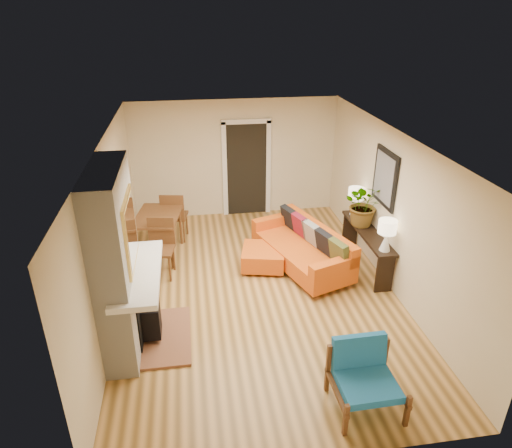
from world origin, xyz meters
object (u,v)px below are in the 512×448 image
object	(u,v)px
blue_chair	(364,372)
houseplant	(365,204)
ottoman	(263,257)
lamp_near	(387,232)
sofa	(305,247)
lamp_far	(356,198)
console_table	(367,238)
dining_table	(163,223)

from	to	relation	value
blue_chair	houseplant	distance (m)	3.57
ottoman	lamp_near	size ratio (longest dim) A/B	1.66
sofa	blue_chair	world-z (taller)	sofa
lamp_far	console_table	bearing A→B (deg)	-90.00
dining_table	lamp_far	size ratio (longest dim) A/B	3.66
sofa	dining_table	size ratio (longest dim) A/B	1.18
blue_chair	sofa	bearing A→B (deg)	87.99
ottoman	blue_chair	world-z (taller)	blue_chair
dining_table	lamp_near	bearing A→B (deg)	-24.87
ottoman	dining_table	world-z (taller)	dining_table
sofa	console_table	distance (m)	1.12
blue_chair	lamp_near	size ratio (longest dim) A/B	1.51
sofa	blue_chair	size ratio (longest dim) A/B	2.85
houseplant	dining_table	bearing A→B (deg)	168.98
dining_table	ottoman	bearing A→B (deg)	-22.13
console_table	lamp_near	distance (m)	0.87
ottoman	blue_chair	size ratio (longest dim) A/B	1.10
console_table	lamp_near	bearing A→B (deg)	-90.00
blue_chair	dining_table	world-z (taller)	dining_table
blue_chair	lamp_near	world-z (taller)	lamp_near
lamp_far	blue_chair	bearing A→B (deg)	-107.72
sofa	lamp_far	xyz separation A→B (m)	(1.09, 0.52, 0.69)
dining_table	sofa	bearing A→B (deg)	-16.71
sofa	lamp_far	bearing A→B (deg)	25.74
console_table	lamp_near	size ratio (longest dim) A/B	3.43
ottoman	dining_table	size ratio (longest dim) A/B	0.45
blue_chair	console_table	bearing A→B (deg)	68.41
blue_chair	lamp_near	distance (m)	2.68
sofa	dining_table	world-z (taller)	dining_table
lamp_far	dining_table	bearing A→B (deg)	176.20
dining_table	houseplant	size ratio (longest dim) A/B	2.41
houseplant	lamp_far	bearing A→B (deg)	88.77
blue_chair	lamp_near	xyz separation A→B (m)	(1.20, 2.31, 0.62)
sofa	lamp_near	distance (m)	1.58
lamp_near	houseplant	size ratio (longest dim) A/B	0.66
lamp_near	dining_table	bearing A→B (deg)	155.13
console_table	lamp_near	xyz separation A→B (m)	(0.00, -0.72, 0.49)
sofa	houseplant	world-z (taller)	houseplant
ottoman	houseplant	xyz separation A→B (m)	(1.84, 0.02, 0.91)
console_table	houseplant	size ratio (longest dim) A/B	2.26
blue_chair	houseplant	size ratio (longest dim) A/B	1.00
houseplant	blue_chair	bearing A→B (deg)	-109.87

